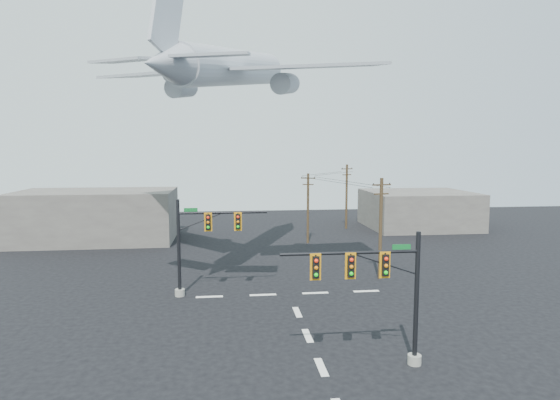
{
  "coord_description": "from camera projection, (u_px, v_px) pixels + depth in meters",
  "views": [
    {
      "loc": [
        -4.64,
        -22.09,
        10.97
      ],
      "look_at": [
        -1.52,
        5.0,
        7.96
      ],
      "focal_mm": 30.0,
      "sensor_mm": 36.0,
      "label": 1
    }
  ],
  "objects": [
    {
      "name": "utility_pole_a",
      "position": [
        381.0,
        227.0,
        39.09
      ],
      "size": [
        1.7,
        0.45,
        8.54
      ],
      "rotation": [
        0.0,
        0.0,
        0.2
      ],
      "color": "#4B3720",
      "rests_on": "ground"
    },
    {
      "name": "building_right",
      "position": [
        418.0,
        209.0,
        65.28
      ],
      "size": [
        14.0,
        12.0,
        5.0
      ],
      "primitive_type": "cube",
      "color": "slate",
      "rests_on": "ground"
    },
    {
      "name": "signal_mast_near",
      "position": [
        383.0,
        291.0,
        23.19
      ],
      "size": [
        7.28,
        0.76,
        6.87
      ],
      "color": "gray",
      "rests_on": "ground"
    },
    {
      "name": "building_left",
      "position": [
        97.0,
        216.0,
        55.5
      ],
      "size": [
        18.0,
        10.0,
        6.0
      ],
      "primitive_type": "cube",
      "color": "slate",
      "rests_on": "ground"
    },
    {
      "name": "lane_markings",
      "position": [
        304.0,
        327.0,
        28.81
      ],
      "size": [
        14.0,
        21.2,
        0.01
      ],
      "color": "white",
      "rests_on": "ground"
    },
    {
      "name": "utility_pole_c",
      "position": [
        347.0,
        195.0,
        63.84
      ],
      "size": [
        1.72,
        0.78,
        8.81
      ],
      "rotation": [
        0.0,
        0.0,
        0.38
      ],
      "color": "#4B3720",
      "rests_on": "ground"
    },
    {
      "name": "signal_mast_far",
      "position": [
        198.0,
        244.0,
        34.61
      ],
      "size": [
        6.92,
        0.8,
        7.27
      ],
      "color": "gray",
      "rests_on": "ground"
    },
    {
      "name": "utility_pole_b",
      "position": [
        308.0,
        207.0,
        54.04
      ],
      "size": [
        1.62,
        0.51,
        8.12
      ],
      "rotation": [
        0.0,
        0.0,
        -0.25
      ],
      "color": "#4B3720",
      "rests_on": "ground"
    },
    {
      "name": "power_lines",
      "position": [
        334.0,
        178.0,
        51.39
      ],
      "size": [
        8.52,
        24.68,
        0.15
      ],
      "color": "black"
    },
    {
      "name": "ground",
      "position": [
        321.0,
        367.0,
        23.55
      ],
      "size": [
        120.0,
        120.0,
        0.0
      ],
      "primitive_type": "plane",
      "color": "black",
      "rests_on": "ground"
    },
    {
      "name": "airliner",
      "position": [
        232.0,
        68.0,
        39.35
      ],
      "size": [
        24.19,
        26.41,
        7.26
      ],
      "rotation": [
        0.0,
        -0.14,
        1.17
      ],
      "color": "#A9ADB5"
    }
  ]
}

